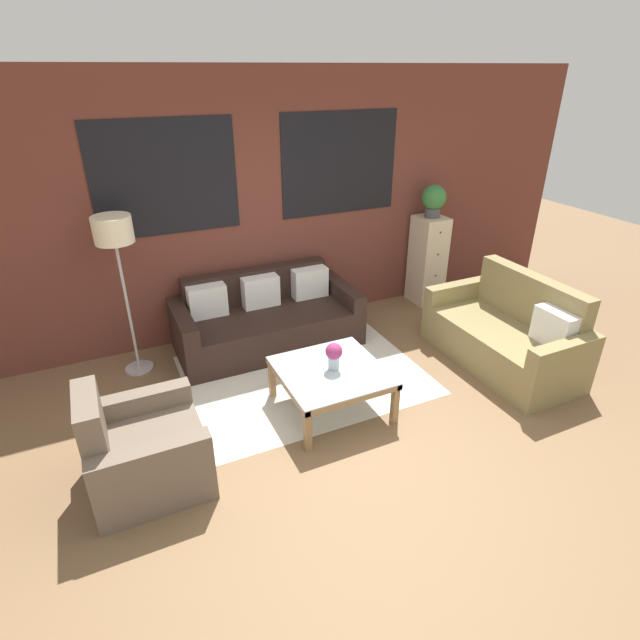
{
  "coord_description": "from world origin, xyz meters",
  "views": [
    {
      "loc": [
        -1.69,
        -2.7,
        2.77
      ],
      "look_at": [
        0.16,
        1.24,
        0.55
      ],
      "focal_mm": 28.0,
      "sensor_mm": 36.0,
      "label": 1
    }
  ],
  "objects_px": {
    "settee_vintage": "(506,336)",
    "potted_plant": "(434,199)",
    "coffee_table": "(331,376)",
    "floor_lamp": "(115,240)",
    "couch_dark": "(266,320)",
    "armchair_corner": "(143,451)",
    "drawer_cabinet": "(427,260)",
    "flower_vase": "(334,354)"
  },
  "relations": [
    {
      "from": "settee_vintage",
      "to": "potted_plant",
      "type": "bearing_deg",
      "value": 83.66
    },
    {
      "from": "settee_vintage",
      "to": "coffee_table",
      "type": "relative_size",
      "value": 1.81
    },
    {
      "from": "coffee_table",
      "to": "floor_lamp",
      "type": "bearing_deg",
      "value": 136.11
    },
    {
      "from": "couch_dark",
      "to": "armchair_corner",
      "type": "bearing_deg",
      "value": -133.77
    },
    {
      "from": "settee_vintage",
      "to": "floor_lamp",
      "type": "height_order",
      "value": "floor_lamp"
    },
    {
      "from": "drawer_cabinet",
      "to": "potted_plant",
      "type": "xyz_separation_m",
      "value": [
        -0.0,
        0.0,
        0.78
      ]
    },
    {
      "from": "settee_vintage",
      "to": "flower_vase",
      "type": "height_order",
      "value": "settee_vintage"
    },
    {
      "from": "drawer_cabinet",
      "to": "potted_plant",
      "type": "relative_size",
      "value": 2.86
    },
    {
      "from": "settee_vintage",
      "to": "armchair_corner",
      "type": "distance_m",
      "value": 3.6
    },
    {
      "from": "couch_dark",
      "to": "potted_plant",
      "type": "distance_m",
      "value": 2.5
    },
    {
      "from": "floor_lamp",
      "to": "potted_plant",
      "type": "distance_m",
      "value": 3.64
    },
    {
      "from": "coffee_table",
      "to": "potted_plant",
      "type": "distance_m",
      "value": 2.85
    },
    {
      "from": "coffee_table",
      "to": "settee_vintage",
      "type": "bearing_deg",
      "value": -1.56
    },
    {
      "from": "drawer_cabinet",
      "to": "potted_plant",
      "type": "height_order",
      "value": "potted_plant"
    },
    {
      "from": "coffee_table",
      "to": "floor_lamp",
      "type": "relative_size",
      "value": 0.56
    },
    {
      "from": "coffee_table",
      "to": "floor_lamp",
      "type": "xyz_separation_m",
      "value": [
        -1.48,
        1.43,
        1.02
      ]
    },
    {
      "from": "potted_plant",
      "to": "flower_vase",
      "type": "xyz_separation_m",
      "value": [
        -2.13,
        -1.58,
        -0.78
      ]
    },
    {
      "from": "drawer_cabinet",
      "to": "potted_plant",
      "type": "distance_m",
      "value": 0.78
    },
    {
      "from": "settee_vintage",
      "to": "armchair_corner",
      "type": "relative_size",
      "value": 1.92
    },
    {
      "from": "couch_dark",
      "to": "floor_lamp",
      "type": "xyz_separation_m",
      "value": [
        -1.37,
        0.05,
        1.09
      ]
    },
    {
      "from": "potted_plant",
      "to": "flower_vase",
      "type": "bearing_deg",
      "value": -143.38
    },
    {
      "from": "armchair_corner",
      "to": "floor_lamp",
      "type": "xyz_separation_m",
      "value": [
        0.14,
        1.63,
        1.1
      ]
    },
    {
      "from": "settee_vintage",
      "to": "drawer_cabinet",
      "type": "height_order",
      "value": "drawer_cabinet"
    },
    {
      "from": "couch_dark",
      "to": "coffee_table",
      "type": "bearing_deg",
      "value": -85.34
    },
    {
      "from": "drawer_cabinet",
      "to": "flower_vase",
      "type": "relative_size",
      "value": 4.47
    },
    {
      "from": "couch_dark",
      "to": "armchair_corner",
      "type": "relative_size",
      "value": 2.33
    },
    {
      "from": "armchair_corner",
      "to": "coffee_table",
      "type": "relative_size",
      "value": 0.94
    },
    {
      "from": "armchair_corner",
      "to": "flower_vase",
      "type": "relative_size",
      "value": 3.36
    },
    {
      "from": "settee_vintage",
      "to": "floor_lamp",
      "type": "xyz_separation_m",
      "value": [
        -3.45,
        1.48,
        1.06
      ]
    },
    {
      "from": "drawer_cabinet",
      "to": "flower_vase",
      "type": "height_order",
      "value": "drawer_cabinet"
    },
    {
      "from": "armchair_corner",
      "to": "potted_plant",
      "type": "distance_m",
      "value": 4.32
    },
    {
      "from": "armchair_corner",
      "to": "potted_plant",
      "type": "height_order",
      "value": "potted_plant"
    },
    {
      "from": "floor_lamp",
      "to": "drawer_cabinet",
      "type": "bearing_deg",
      "value": 2.5
    },
    {
      "from": "settee_vintage",
      "to": "potted_plant",
      "type": "xyz_separation_m",
      "value": [
        0.18,
        1.64,
        1.03
      ]
    },
    {
      "from": "floor_lamp",
      "to": "couch_dark",
      "type": "bearing_deg",
      "value": -2.22
    },
    {
      "from": "floor_lamp",
      "to": "flower_vase",
      "type": "xyz_separation_m",
      "value": [
        1.51,
        -1.42,
        -0.82
      ]
    },
    {
      "from": "settee_vintage",
      "to": "coffee_table",
      "type": "height_order",
      "value": "settee_vintage"
    },
    {
      "from": "armchair_corner",
      "to": "flower_vase",
      "type": "bearing_deg",
      "value": 7.36
    },
    {
      "from": "settee_vintage",
      "to": "floor_lamp",
      "type": "distance_m",
      "value": 3.91
    },
    {
      "from": "settee_vintage",
      "to": "potted_plant",
      "type": "height_order",
      "value": "potted_plant"
    },
    {
      "from": "armchair_corner",
      "to": "coffee_table",
      "type": "xyz_separation_m",
      "value": [
        1.63,
        0.21,
        0.07
      ]
    },
    {
      "from": "potted_plant",
      "to": "flower_vase",
      "type": "relative_size",
      "value": 1.56
    }
  ]
}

